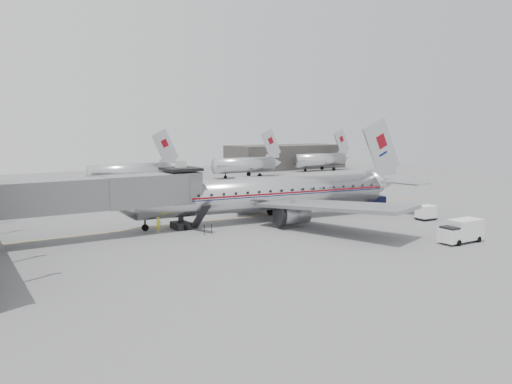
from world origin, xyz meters
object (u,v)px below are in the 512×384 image
Objects in this scene: airliner at (272,194)px; ramp_worker at (159,225)px; service_van at (461,231)px; baggage_cart_navy at (377,202)px; baggage_cart_white at (426,212)px.

airliner reaches higher than ramp_worker.
service_van is 1.94× the size of baggage_cart_navy.
service_van is (8.07, -18.92, -1.86)m from airliner.
airliner is 16.04m from baggage_cart_navy.
baggage_cart_navy reaches higher than ramp_worker.
service_van is 28.91m from ramp_worker.
baggage_cart_navy is at bearing 87.08° from baggage_cart_white.
service_van is 2.86× the size of ramp_worker.
baggage_cart_white is (-1.23, -8.80, 0.02)m from baggage_cart_navy.
ramp_worker is (-29.59, 1.00, -0.07)m from baggage_cart_navy.
airliner is 23.55× the size of ramp_worker.
ramp_worker is (-28.36, 9.80, -0.09)m from baggage_cart_white.
baggage_cart_navy is 8.88m from baggage_cart_white.
baggage_cart_white is 1.41× the size of ramp_worker.
ramp_worker is at bearing -173.99° from airliner.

